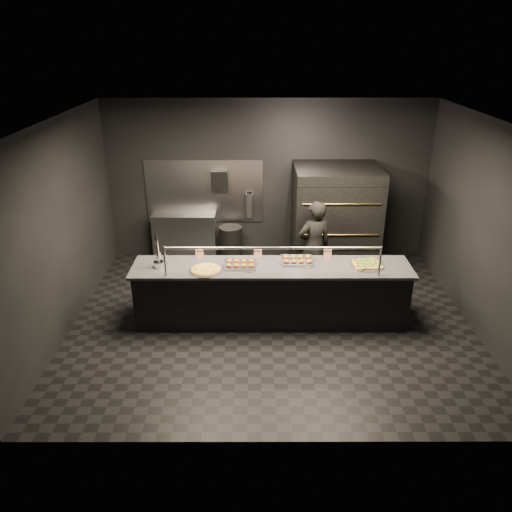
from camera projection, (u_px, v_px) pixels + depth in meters
name	position (u px, v px, depth m)	size (l,w,h in m)	color
room	(270.00, 228.00, 7.11)	(6.04, 6.00, 3.00)	black
service_counter	(271.00, 294.00, 7.49)	(4.10, 0.78, 1.37)	black
pizza_oven	(335.00, 219.00, 9.02)	(1.50, 1.23, 1.91)	black
prep_shelf	(185.00, 237.00, 9.61)	(1.20, 0.35, 0.90)	#99999E
towel_dispenser	(220.00, 180.00, 9.22)	(0.30, 0.20, 0.35)	black
fire_extinguisher	(249.00, 205.00, 9.43)	(0.14, 0.14, 0.51)	#B2B2B7
beer_tap	(158.00, 257.00, 7.21)	(0.15, 0.22, 0.59)	silver
round_pizza	(206.00, 270.00, 7.16)	(0.49, 0.49, 0.03)	silver
slider_tray_a	(240.00, 264.00, 7.30)	(0.56, 0.49, 0.08)	silver
slider_tray_b	(297.00, 260.00, 7.43)	(0.58, 0.50, 0.08)	silver
square_pizza	(367.00, 264.00, 7.32)	(0.50, 0.50, 0.05)	silver
condiment_jar	(161.00, 256.00, 7.54)	(0.14, 0.05, 0.09)	silver
tent_cards	(262.00, 254.00, 7.53)	(2.06, 0.04, 0.15)	white
trash_bin	(231.00, 245.00, 9.49)	(0.43, 0.43, 0.71)	black
worker	(314.00, 247.00, 8.29)	(0.58, 0.38, 1.58)	black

